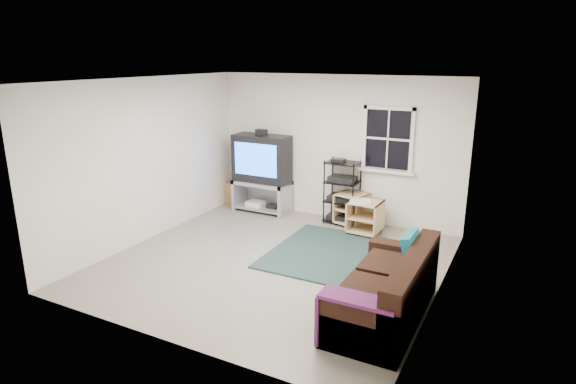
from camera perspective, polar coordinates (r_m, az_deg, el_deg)
The scene contains 8 objects.
room at distance 8.37m, azimuth 11.72°, elevation 5.67°, with size 4.60×4.62×4.60m.
tv_unit at distance 9.16m, azimuth -3.09°, elevation 2.99°, with size 1.08×0.54×1.59m.
av_rack at distance 8.63m, azimuth 6.41°, elevation -0.44°, with size 0.58×0.42×1.16m.
side_table_left at distance 8.62m, azimuth 7.72°, elevation -1.86°, with size 0.59×0.59×0.58m.
side_table_right at distance 8.22m, azimuth 9.19°, elevation -2.62°, with size 0.53×0.55×0.60m.
sofa at distance 5.72m, azimuth 11.65°, elevation -11.57°, with size 0.85×1.93×0.88m.
shag_rug at distance 7.45m, azimuth 4.09°, elevation -7.08°, with size 1.46×2.00×0.02m, color black.
paper_bag at distance 9.83m, azimuth -6.49°, elevation -0.12°, with size 0.30×0.20×0.44m, color olive.
Camera 1 is at (3.17, -5.67, 2.92)m, focal length 30.00 mm.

